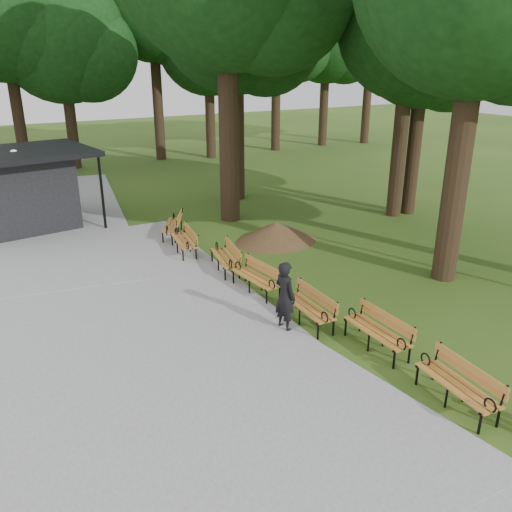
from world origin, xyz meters
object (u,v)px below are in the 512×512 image
bench_6 (183,241)px  bench_5 (225,258)px  lawn_tree_5 (426,37)px  kiosk (17,190)px  person (285,296)px  lamp_post (17,173)px  bench_4 (256,278)px  dirt_mound (276,231)px  bench_7 (172,225)px  bench_2 (377,332)px  bench_3 (307,307)px  lawn_tree_1 (411,27)px  bench_1 (457,385)px  lawn_tree_4 (234,15)px

bench_6 → bench_5: bearing=22.5°
bench_6 → lawn_tree_5: 12.19m
kiosk → person: bearing=-77.1°
lamp_post → lawn_tree_5: lawn_tree_5 is taller
kiosk → lamp_post: lamp_post is taller
lamp_post → bench_6: 7.20m
lamp_post → bench_4: bearing=-63.2°
dirt_mound → bench_4: (-2.87, -3.48, 0.07)m
bench_6 → bench_7: 1.90m
lamp_post → bench_2: bearing=-67.5°
person → bench_7: 8.09m
person → bench_3: bearing=-100.9°
kiosk → dirt_mound: kiosk is taller
bench_2 → bench_6: (-1.34, 8.04, 0.00)m
kiosk → dirt_mound: (7.74, -6.31, -1.15)m
bench_2 → bench_5: bearing=-171.1°
bench_5 → lamp_post: bearing=-136.0°
bench_4 → bench_5: bearing=175.3°
kiosk → lawn_tree_5: bearing=-29.5°
kiosk → bench_6: size_ratio=2.55×
bench_4 → lawn_tree_1: 11.99m
bench_3 → bench_2: bearing=22.0°
bench_5 → bench_7: bearing=-165.7°
bench_1 → lawn_tree_4: (3.89, 16.10, 7.50)m
lawn_tree_1 → lawn_tree_4: bearing=126.9°
bench_1 → bench_6: bearing=-167.5°
bench_1 → lawn_tree_1: 14.88m
lamp_post → lawn_tree_5: size_ratio=0.32×
bench_5 → lawn_tree_4: size_ratio=0.17×
bench_3 → lawn_tree_1: bearing=127.4°
bench_4 → lawn_tree_5: lawn_tree_5 is taller
bench_1 → bench_4: (-0.71, 6.37, 0.00)m
bench_4 → lawn_tree_4: 13.13m
dirt_mound → bench_2: bench_2 is taller
person → kiosk: kiosk is taller
person → lawn_tree_1: 12.97m
lamp_post → lawn_tree_4: size_ratio=0.27×
kiosk → bench_2: 15.00m
kiosk → dirt_mound: bearing=-46.5°
bench_3 → bench_4: (-0.19, 2.24, 0.00)m
lamp_post → bench_1: bearing=-70.9°
bench_1 → bench_5: bearing=-169.2°
bench_2 → bench_1: bearing=-2.0°
person → bench_6: size_ratio=0.93×
bench_3 → bench_7: 8.11m
dirt_mound → bench_6: bench_6 is taller
bench_4 → lawn_tree_1: (8.99, 3.89, 6.90)m
lawn_tree_1 → bench_5: bearing=-167.4°
person → lawn_tree_4: size_ratio=0.16×
dirt_mound → bench_1: 10.08m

